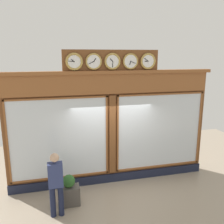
# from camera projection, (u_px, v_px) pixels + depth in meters

# --- Properties ---
(shop_facade) EXTENTS (6.41, 0.42, 4.14)m
(shop_facade) POSITION_uv_depth(u_px,v_px,m) (111.00, 126.00, 7.58)
(shop_facade) COLOR brown
(shop_facade) RESTS_ON ground_plane
(pedestrian) EXTENTS (0.36, 0.22, 1.69)m
(pedestrian) POSITION_uv_depth(u_px,v_px,m) (56.00, 182.00, 5.99)
(pedestrian) COLOR #191E38
(pedestrian) RESTS_ON ground_plane
(planter_box) EXTENTS (0.56, 0.36, 0.52)m
(planter_box) POSITION_uv_depth(u_px,v_px,m) (69.00, 196.00, 6.61)
(planter_box) COLOR #4C4742
(planter_box) RESTS_ON ground_plane
(planter_shrub) EXTENTS (0.34, 0.34, 0.34)m
(planter_shrub) POSITION_uv_depth(u_px,v_px,m) (69.00, 181.00, 6.51)
(planter_shrub) COLOR #285623
(planter_shrub) RESTS_ON planter_box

